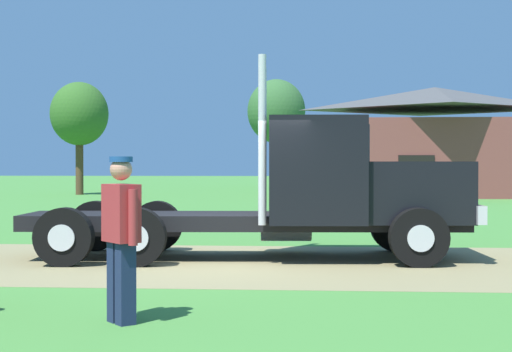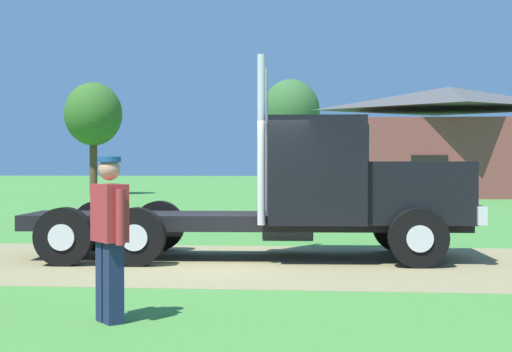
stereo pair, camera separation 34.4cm
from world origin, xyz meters
The scene contains 7 objects.
ground_plane centered at (0.00, 0.00, 0.00)m, with size 200.00×200.00×0.00m, color #468637.
dirt_track centered at (0.00, 0.00, 0.00)m, with size 120.00×5.72×0.01m, color #8C8257.
truck_foreground_white centered at (1.30, 0.83, 1.22)m, with size 8.32×3.10×3.64m.
visitor_walking_mid centered at (-0.82, -5.20, 1.02)m, with size 0.50×0.53×1.83m.
shed_building centered at (7.99, 29.49, 2.87)m, with size 10.68×7.82×5.97m.
tree_left centered at (-12.00, 29.86, 4.58)m, with size 3.30×3.30×6.44m.
tree_mid centered at (-1.32, 42.73, 5.57)m, with size 4.22×4.22×7.92m.
Camera 2 is at (1.61, -13.52, 1.75)m, focal length 54.36 mm.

